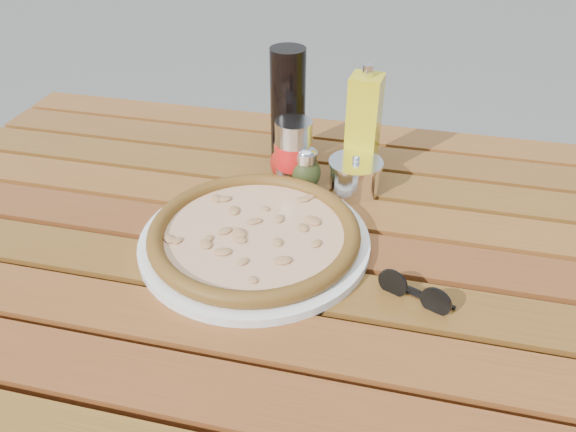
% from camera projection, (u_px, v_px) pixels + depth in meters
% --- Properties ---
extents(table, '(1.40, 0.90, 0.75)m').
position_uv_depth(table, '(285.00, 274.00, 0.94)').
color(table, '#38200C').
rests_on(table, ground).
extents(plate, '(0.42, 0.42, 0.01)m').
position_uv_depth(plate, '(255.00, 241.00, 0.88)').
color(plate, white).
rests_on(plate, table).
extents(pizza, '(0.40, 0.40, 0.03)m').
position_uv_depth(pizza, '(254.00, 233.00, 0.87)').
color(pizza, '#FFE1B6').
rests_on(pizza, plate).
extents(pepper_shaker, '(0.06, 0.06, 0.08)m').
position_uv_depth(pepper_shaker, '(285.00, 159.00, 1.03)').
color(pepper_shaker, red).
rests_on(pepper_shaker, table).
extents(oregano_shaker, '(0.07, 0.07, 0.08)m').
position_uv_depth(oregano_shaker, '(306.00, 169.00, 1.00)').
color(oregano_shaker, '#38421A').
rests_on(oregano_shaker, table).
extents(dark_bottle, '(0.07, 0.07, 0.22)m').
position_uv_depth(dark_bottle, '(288.00, 106.00, 1.05)').
color(dark_bottle, black).
rests_on(dark_bottle, table).
extents(soda_can, '(0.08, 0.08, 0.12)m').
position_uv_depth(soda_can, '(293.00, 152.00, 1.01)').
color(soda_can, silver).
rests_on(soda_can, table).
extents(olive_oil_cruet, '(0.06, 0.06, 0.21)m').
position_uv_depth(olive_oil_cruet, '(363.00, 126.00, 1.01)').
color(olive_oil_cruet, gold).
rests_on(olive_oil_cruet, table).
extents(parmesan_tin, '(0.13, 0.13, 0.07)m').
position_uv_depth(parmesan_tin, '(355.00, 175.00, 1.00)').
color(parmesan_tin, white).
rests_on(parmesan_tin, table).
extents(sunglasses, '(0.11, 0.06, 0.04)m').
position_uv_depth(sunglasses, '(414.00, 292.00, 0.77)').
color(sunglasses, black).
rests_on(sunglasses, table).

